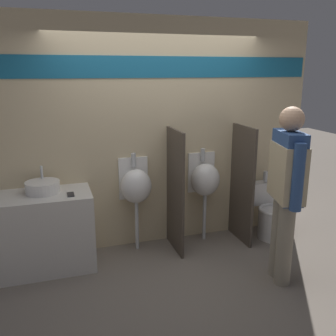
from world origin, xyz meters
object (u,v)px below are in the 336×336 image
urinal_near_counter (136,186)px  person_in_vest (286,184)px  cell_phone (71,194)px  urinal_far (205,180)px  toilet (272,216)px  sink_basin (43,187)px

urinal_near_counter → person_in_vest: bearing=-42.0°
urinal_near_counter → person_in_vest: (1.25, -1.12, 0.24)m
cell_phone → urinal_near_counter: size_ratio=0.12×
urinal_far → toilet: size_ratio=1.42×
sink_basin → urinal_near_counter: bearing=5.2°
urinal_near_counter → toilet: (1.75, -0.19, -0.52)m
cell_phone → urinal_far: urinal_far is taller
toilet → person_in_vest: bearing=-118.3°
toilet → sink_basin: bearing=178.0°
cell_phone → urinal_near_counter: bearing=19.7°
sink_basin → person_in_vest: person_in_vest is taller
urinal_far → person_in_vest: 1.21m
sink_basin → person_in_vest: bearing=-24.4°
urinal_far → person_in_vest: size_ratio=0.65×
urinal_far → toilet: 1.04m
urinal_near_counter → cell_phone: bearing=-160.3°
cell_phone → urinal_near_counter: urinal_near_counter is taller
urinal_far → person_in_vest: person_in_vest is taller
cell_phone → urinal_far: 1.65m
urinal_far → urinal_near_counter: bearing=180.0°
urinal_near_counter → person_in_vest: person_in_vest is taller
sink_basin → toilet: sink_basin is taller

